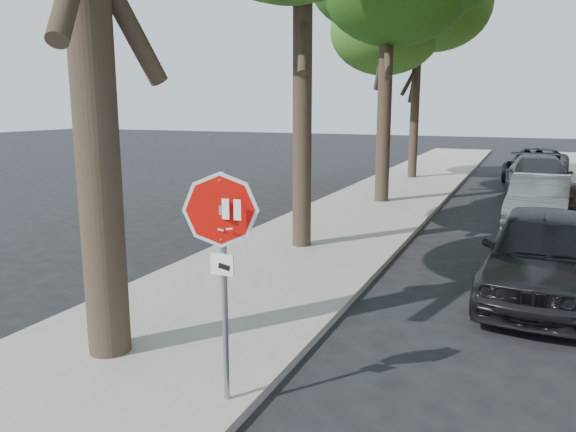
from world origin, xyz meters
name	(u,v)px	position (x,y,z in m)	size (l,w,h in m)	color
ground	(283,422)	(0.00, 0.00, 0.00)	(120.00, 120.00, 0.00)	black
sidewalk_left	(363,212)	(-2.50, 12.00, 0.06)	(4.00, 55.00, 0.12)	gray
curb_left	(428,217)	(-0.45, 12.00, 0.07)	(0.12, 55.00, 0.13)	#9E9384
stop_sign	(222,244)	(-0.70, -0.03, 1.95)	(0.76, 0.34, 2.61)	gray
tree_far	(419,18)	(-2.72, 21.11, 7.21)	(5.29, 4.91, 9.33)	black
car_a	(542,254)	(2.60, 5.53, 0.81)	(1.91, 4.75, 1.62)	black
car_b	(539,202)	(2.60, 12.08, 0.73)	(1.54, 4.41, 1.45)	#B3B6BC
car_c	(538,178)	(2.60, 17.30, 0.79)	(2.20, 5.42, 1.57)	#505055
car_d	(537,164)	(2.60, 22.97, 0.74)	(2.45, 5.32, 1.48)	black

